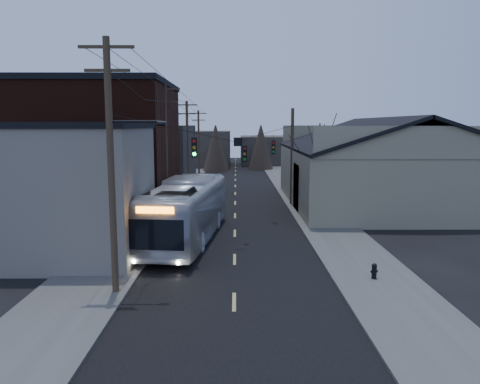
# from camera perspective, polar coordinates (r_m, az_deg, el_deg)

# --- Properties ---
(ground) EXTENTS (160.00, 160.00, 0.00)m
(ground) POSITION_cam_1_polar(r_m,az_deg,el_deg) (17.47, -0.75, -15.68)
(ground) COLOR black
(ground) RESTS_ON ground
(road_surface) EXTENTS (9.00, 110.00, 0.02)m
(road_surface) POSITION_cam_1_polar(r_m,az_deg,el_deg) (46.51, -0.59, -0.53)
(road_surface) COLOR black
(road_surface) RESTS_ON ground
(sidewalk_left) EXTENTS (4.00, 110.00, 0.12)m
(sidewalk_left) POSITION_cam_1_polar(r_m,az_deg,el_deg) (46.97, -8.54, -0.48)
(sidewalk_left) COLOR #474744
(sidewalk_left) RESTS_ON ground
(sidewalk_right) EXTENTS (4.00, 110.00, 0.12)m
(sidewalk_right) POSITION_cam_1_polar(r_m,az_deg,el_deg) (46.95, 7.37, -0.46)
(sidewalk_right) COLOR #474744
(sidewalk_right) RESTS_ON ground
(building_clapboard) EXTENTS (8.00, 8.00, 7.00)m
(building_clapboard) POSITION_cam_1_polar(r_m,az_deg,el_deg) (26.81, -20.29, 0.03)
(building_clapboard) COLOR #6D645A
(building_clapboard) RESTS_ON ground
(building_brick) EXTENTS (10.00, 12.00, 10.00)m
(building_brick) POSITION_cam_1_polar(r_m,az_deg,el_deg) (37.42, -16.18, 4.70)
(building_brick) COLOR black
(building_brick) RESTS_ON ground
(building_left_far) EXTENTS (9.00, 14.00, 7.00)m
(building_left_far) POSITION_cam_1_polar(r_m,az_deg,el_deg) (52.97, -10.94, 4.18)
(building_left_far) COLOR #312C27
(building_left_far) RESTS_ON ground
(warehouse) EXTENTS (16.16, 20.60, 7.73)m
(warehouse) POSITION_cam_1_polar(r_m,az_deg,el_deg) (43.19, 16.93, 2.03)
(warehouse) COLOR #7E775C
(warehouse) RESTS_ON ground
(building_far_left) EXTENTS (10.00, 12.00, 6.00)m
(building_far_left) POSITION_cam_1_polar(r_m,az_deg,el_deg) (81.31, -4.80, 5.30)
(building_far_left) COLOR #312C27
(building_far_left) RESTS_ON ground
(building_far_right) EXTENTS (12.00, 14.00, 5.00)m
(building_far_right) POSITION_cam_1_polar(r_m,az_deg,el_deg) (86.37, 4.12, 5.14)
(building_far_right) COLOR #312C27
(building_far_right) RESTS_ON ground
(bare_tree) EXTENTS (0.40, 0.40, 7.20)m
(bare_tree) POSITION_cam_1_polar(r_m,az_deg,el_deg) (36.71, 9.59, 2.66)
(bare_tree) COLOR black
(bare_tree) RESTS_ON ground
(utility_lines) EXTENTS (11.24, 45.28, 10.50)m
(utility_lines) POSITION_cam_1_polar(r_m,az_deg,el_deg) (40.30, -5.06, 5.16)
(utility_lines) COLOR #382B1E
(utility_lines) RESTS_ON ground
(bus) EXTENTS (4.58, 13.70, 3.74)m
(bus) POSITION_cam_1_polar(r_m,az_deg,el_deg) (28.78, -6.64, -2.27)
(bus) COLOR #B2B6BF
(bus) RESTS_ON ground
(parked_car) EXTENTS (1.70, 4.00, 1.28)m
(parked_car) POSITION_cam_1_polar(r_m,az_deg,el_deg) (48.31, -5.69, 0.51)
(parked_car) COLOR #9D9FA4
(parked_car) RESTS_ON ground
(fire_hydrant) EXTENTS (0.35, 0.24, 0.71)m
(fire_hydrant) POSITION_cam_1_polar(r_m,az_deg,el_deg) (22.44, 16.04, -9.16)
(fire_hydrant) COLOR black
(fire_hydrant) RESTS_ON sidewalk_right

